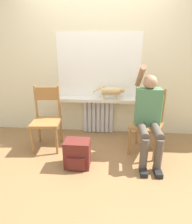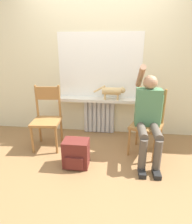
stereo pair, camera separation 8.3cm
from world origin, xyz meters
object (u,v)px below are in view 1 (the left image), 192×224
(chair_left, at_px, (47,118))
(cat, at_px, (112,91))
(backpack, at_px, (77,154))
(chair_right, at_px, (147,121))
(person, at_px, (149,114))

(chair_left, relative_size, cat, 1.80)
(backpack, bearing_deg, chair_right, 26.37)
(chair_right, height_order, person, person)
(chair_right, distance_m, person, 0.21)
(chair_right, bearing_deg, cat, 160.41)
(chair_right, height_order, backpack, chair_right)
(chair_left, height_order, cat, chair_left)
(person, bearing_deg, cat, 129.08)
(chair_left, relative_size, backpack, 2.58)
(person, height_order, backpack, person)
(chair_left, height_order, backpack, chair_left)
(chair_left, height_order, chair_right, same)
(person, relative_size, cat, 2.45)
(cat, bearing_deg, chair_left, -153.69)
(person, bearing_deg, backpack, -159.99)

